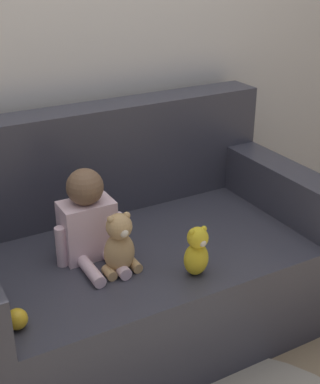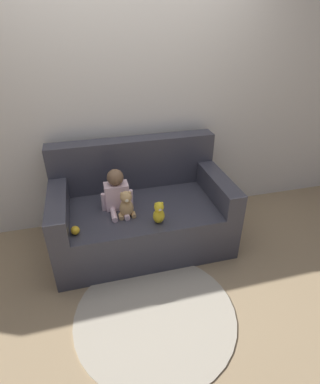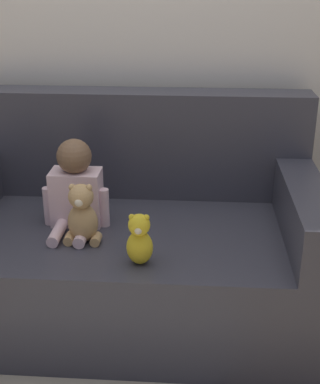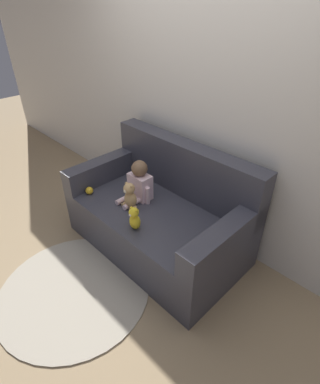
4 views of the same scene
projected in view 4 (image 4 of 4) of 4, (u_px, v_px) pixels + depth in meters
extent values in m
plane|color=#9E8460|center=(157.00, 245.00, 2.90)|extent=(12.00, 12.00, 0.00)
cube|color=silver|center=(202.00, 98.00, 2.49)|extent=(8.00, 0.05, 2.60)
cube|color=#383842|center=(157.00, 227.00, 2.77)|extent=(1.60, 0.91, 0.45)
cube|color=#383842|center=(185.00, 168.00, 2.72)|extent=(1.60, 0.18, 0.50)
cube|color=#383842|center=(107.00, 168.00, 3.02)|extent=(0.16, 0.91, 0.22)
cube|color=#383842|center=(226.00, 237.00, 2.16)|extent=(0.16, 0.91, 0.22)
cube|color=silver|center=(140.00, 186.00, 2.72)|extent=(0.21, 0.13, 0.24)
sphere|color=brown|center=(139.00, 168.00, 2.62)|extent=(0.14, 0.14, 0.14)
cylinder|color=silver|center=(124.00, 199.00, 2.71)|extent=(0.05, 0.17, 0.05)
cylinder|color=silver|center=(132.00, 204.00, 2.65)|extent=(0.05, 0.17, 0.05)
cylinder|color=silver|center=(130.00, 185.00, 2.80)|extent=(0.04, 0.04, 0.17)
cylinder|color=silver|center=(148.00, 195.00, 2.66)|extent=(0.04, 0.04, 0.17)
ellipsoid|color=tan|center=(131.00, 199.00, 2.61)|extent=(0.12, 0.10, 0.16)
sphere|color=tan|center=(129.00, 189.00, 2.54)|extent=(0.10, 0.10, 0.10)
sphere|color=tan|center=(126.00, 183.00, 2.54)|extent=(0.03, 0.03, 0.03)
sphere|color=tan|center=(131.00, 186.00, 2.50)|extent=(0.03, 0.03, 0.03)
sphere|color=beige|center=(126.00, 191.00, 2.52)|extent=(0.03, 0.03, 0.03)
cylinder|color=tan|center=(125.00, 204.00, 2.66)|extent=(0.04, 0.06, 0.04)
cylinder|color=tan|center=(133.00, 209.00, 2.60)|extent=(0.04, 0.06, 0.04)
ellipsoid|color=yellow|center=(135.00, 222.00, 2.38)|extent=(0.10, 0.08, 0.13)
sphere|color=yellow|center=(134.00, 212.00, 2.32)|extent=(0.08, 0.08, 0.08)
sphere|color=yellow|center=(131.00, 208.00, 2.32)|extent=(0.02, 0.02, 0.02)
sphere|color=yellow|center=(136.00, 211.00, 2.29)|extent=(0.02, 0.02, 0.02)
sphere|color=beige|center=(131.00, 215.00, 2.31)|extent=(0.03, 0.03, 0.03)
sphere|color=gold|center=(89.00, 191.00, 2.81)|extent=(0.07, 0.07, 0.07)
cylinder|color=#B2A893|center=(75.00, 290.00, 2.45)|extent=(1.22, 1.22, 0.01)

